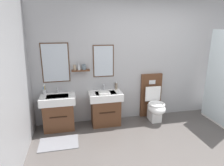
{
  "coord_description": "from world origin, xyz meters",
  "views": [
    {
      "loc": [
        -1.61,
        -2.1,
        1.97
      ],
      "look_at": [
        -0.84,
        1.44,
        0.92
      ],
      "focal_mm": 30.5,
      "sensor_mm": 36.0,
      "label": 1
    }
  ],
  "objects_px": {
    "toilet": "(153,103)",
    "toothbrush_cup": "(44,92)",
    "soap_dispenser": "(116,86)",
    "folded_hand_towel": "(104,93)",
    "vanity_sink_left": "(59,111)",
    "vanity_sink_right": "(105,107)"
  },
  "relations": [
    {
      "from": "vanity_sink_left",
      "to": "folded_hand_towel",
      "type": "bearing_deg",
      "value": -7.58
    },
    {
      "from": "soap_dispenser",
      "to": "folded_hand_towel",
      "type": "relative_size",
      "value": 0.78
    },
    {
      "from": "toilet",
      "to": "toothbrush_cup",
      "type": "height_order",
      "value": "toilet"
    },
    {
      "from": "folded_hand_towel",
      "to": "toilet",
      "type": "bearing_deg",
      "value": 5.26
    },
    {
      "from": "toilet",
      "to": "soap_dispenser",
      "type": "relative_size",
      "value": 5.84
    },
    {
      "from": "toothbrush_cup",
      "to": "folded_hand_towel",
      "type": "height_order",
      "value": "toothbrush_cup"
    },
    {
      "from": "toilet",
      "to": "toothbrush_cup",
      "type": "xyz_separation_m",
      "value": [
        -2.29,
        0.16,
        0.38
      ]
    },
    {
      "from": "vanity_sink_left",
      "to": "soap_dispenser",
      "type": "distance_m",
      "value": 1.29
    },
    {
      "from": "folded_hand_towel",
      "to": "toothbrush_cup",
      "type": "bearing_deg",
      "value": 167.27
    },
    {
      "from": "toothbrush_cup",
      "to": "vanity_sink_right",
      "type": "bearing_deg",
      "value": -6.74
    },
    {
      "from": "toothbrush_cup",
      "to": "soap_dispenser",
      "type": "xyz_separation_m",
      "value": [
        1.48,
        0.01,
        0.02
      ]
    },
    {
      "from": "vanity_sink_left",
      "to": "folded_hand_towel",
      "type": "relative_size",
      "value": 3.19
    },
    {
      "from": "vanity_sink_right",
      "to": "toothbrush_cup",
      "type": "relative_size",
      "value": 3.47
    },
    {
      "from": "vanity_sink_left",
      "to": "folded_hand_towel",
      "type": "height_order",
      "value": "folded_hand_towel"
    },
    {
      "from": "vanity_sink_left",
      "to": "soap_dispenser",
      "type": "xyz_separation_m",
      "value": [
        1.22,
        0.15,
        0.4
      ]
    },
    {
      "from": "vanity_sink_left",
      "to": "toothbrush_cup",
      "type": "bearing_deg",
      "value": 150.97
    },
    {
      "from": "toothbrush_cup",
      "to": "folded_hand_towel",
      "type": "bearing_deg",
      "value": -12.73
    },
    {
      "from": "vanity_sink_right",
      "to": "toilet",
      "type": "bearing_deg",
      "value": -0.97
    },
    {
      "from": "toothbrush_cup",
      "to": "folded_hand_towel",
      "type": "xyz_separation_m",
      "value": [
        1.17,
        -0.26,
        -0.03
      ]
    },
    {
      "from": "vanity_sink_left",
      "to": "toilet",
      "type": "xyz_separation_m",
      "value": [
        2.03,
        -0.02,
        0.01
      ]
    },
    {
      "from": "soap_dispenser",
      "to": "folded_hand_towel",
      "type": "height_order",
      "value": "soap_dispenser"
    },
    {
      "from": "soap_dispenser",
      "to": "toilet",
      "type": "bearing_deg",
      "value": -11.89
    }
  ]
}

